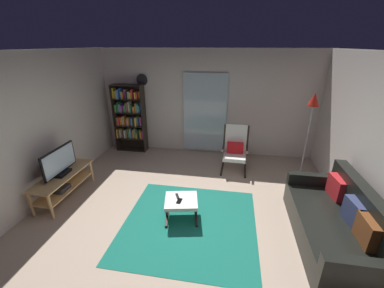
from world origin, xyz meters
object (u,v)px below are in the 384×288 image
at_px(television, 60,163).
at_px(wall_clock, 142,80).
at_px(ottoman, 181,203).
at_px(cell_phone, 179,201).
at_px(tv_remote, 177,196).
at_px(floor_lamp_by_shelf, 313,107).
at_px(leather_sofa, 337,224).
at_px(lounge_armchair, 235,147).
at_px(bookshelf_near_tv, 130,116).
at_px(tv_stand, 63,182).

bearing_deg(television, wall_clock, 74.02).
xyz_separation_m(ottoman, cell_phone, (-0.02, -0.05, 0.07)).
height_order(tv_remote, floor_lamp_by_shelf, floor_lamp_by_shelf).
xyz_separation_m(television, tv_remote, (2.19, -0.17, -0.35)).
relative_size(tv_remote, cell_phone, 1.03).
xyz_separation_m(television, leather_sofa, (4.56, -0.38, -0.41)).
bearing_deg(leather_sofa, ottoman, 176.29).
bearing_deg(lounge_armchair, leather_sofa, -54.75).
relative_size(lounge_armchair, ottoman, 1.69).
distance_m(lounge_armchair, wall_clock, 2.85).
xyz_separation_m(leather_sofa, ottoman, (-2.29, 0.15, -0.01)).
distance_m(tv_remote, floor_lamp_by_shelf, 3.23).
height_order(bookshelf_near_tv, leather_sofa, bookshelf_near_tv).
bearing_deg(tv_remote, television, 151.23).
distance_m(cell_phone, floor_lamp_by_shelf, 3.26).
relative_size(television, wall_clock, 2.86).
relative_size(bookshelf_near_tv, leather_sofa, 0.89).
bearing_deg(leather_sofa, television, 175.19).
distance_m(tv_stand, bookshelf_near_tv, 2.46).
xyz_separation_m(leather_sofa, wall_clock, (-3.84, 2.88, 1.54)).
height_order(leather_sofa, cell_phone, leather_sofa).
xyz_separation_m(lounge_armchair, cell_phone, (-0.86, -1.95, -0.17)).
bearing_deg(leather_sofa, tv_stand, 175.44).
xyz_separation_m(tv_remote, floor_lamp_by_shelf, (2.39, 1.85, 1.14)).
bearing_deg(ottoman, bookshelf_near_tv, 126.62).
xyz_separation_m(ottoman, wall_clock, (-1.55, 2.73, 1.55)).
bearing_deg(leather_sofa, cell_phone, 177.67).
height_order(ottoman, cell_phone, cell_phone).
relative_size(tv_stand, tv_remote, 9.16).
distance_m(tv_stand, leather_sofa, 4.57).
xyz_separation_m(leather_sofa, floor_lamp_by_shelf, (0.02, 2.06, 1.20)).
xyz_separation_m(television, floor_lamp_by_shelf, (4.58, 1.68, 0.79)).
bearing_deg(wall_clock, television, -105.98).
bearing_deg(tv_remote, wall_clock, 94.68).
distance_m(bookshelf_near_tv, wall_clock, 0.98).
relative_size(television, lounge_armchair, 0.81).
bearing_deg(cell_phone, wall_clock, 124.00).
bearing_deg(wall_clock, lounge_armchair, -19.13).
bearing_deg(ottoman, floor_lamp_by_shelf, 39.64).
distance_m(television, bookshelf_near_tv, 2.37).
height_order(ottoman, tv_remote, tv_remote).
height_order(tv_stand, lounge_armchair, lounge_armchair).
relative_size(cell_phone, floor_lamp_by_shelf, 0.08).
relative_size(tv_stand, lounge_armchair, 1.29).
bearing_deg(ottoman, tv_stand, 174.60).
relative_size(leather_sofa, wall_clock, 6.81).
height_order(bookshelf_near_tv, cell_phone, bookshelf_near_tv).
relative_size(television, leather_sofa, 0.42).
relative_size(bookshelf_near_tv, wall_clock, 6.05).
bearing_deg(tv_stand, floor_lamp_by_shelf, 20.37).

